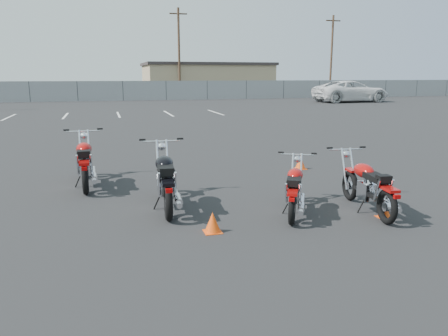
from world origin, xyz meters
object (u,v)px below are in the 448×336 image
object	(u,v)px
motorcycle_third_red	(295,190)
white_van	(351,85)
motorcycle_rear_red	(368,186)
motorcycle_front_red	(85,163)
motorcycle_second_black	(166,180)

from	to	relation	value
motorcycle_third_red	white_van	distance (m)	33.26
motorcycle_third_red	motorcycle_rear_red	world-z (taller)	motorcycle_rear_red
motorcycle_third_red	white_van	xyz separation A→B (m)	(18.04, 27.93, 1.04)
motorcycle_front_red	motorcycle_third_red	bearing A→B (deg)	-39.98
motorcycle_front_red	white_van	bearing A→B (deg)	49.28
motorcycle_front_red	motorcycle_rear_red	xyz separation A→B (m)	(4.74, -3.17, -0.05)
motorcycle_second_black	motorcycle_rear_red	xyz separation A→B (m)	(3.32, -1.15, -0.05)
motorcycle_third_red	white_van	size ratio (longest dim) A/B	0.23
motorcycle_front_red	motorcycle_second_black	world-z (taller)	motorcycle_front_red
motorcycle_second_black	white_van	distance (m)	33.68
motorcycle_front_red	white_van	distance (m)	33.00
motorcycle_front_red	motorcycle_second_black	bearing A→B (deg)	-54.68
motorcycle_second_black	white_van	xyz separation A→B (m)	(20.10, 27.01, 0.96)
motorcycle_front_red	motorcycle_rear_red	size ratio (longest dim) A/B	1.12
motorcycle_second_black	motorcycle_third_red	distance (m)	2.26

